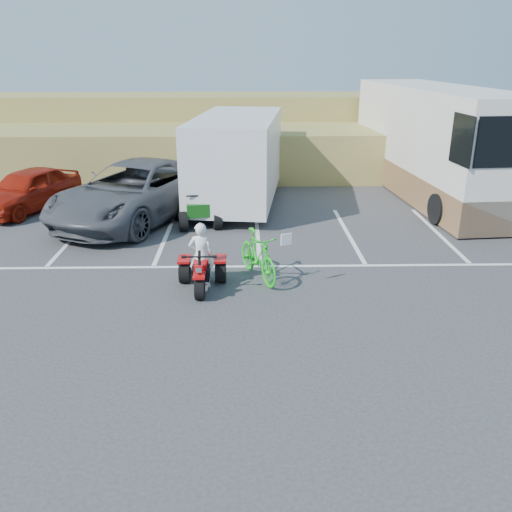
{
  "coord_description": "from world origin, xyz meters",
  "views": [
    {
      "loc": [
        -0.37,
        -10.32,
        5.12
      ],
      "look_at": [
        -0.14,
        0.51,
        1.0
      ],
      "focal_mm": 38.0,
      "sensor_mm": 36.0,
      "label": 1
    }
  ],
  "objects_px": {
    "grey_pickup": "(135,192)",
    "red_car": "(28,189)",
    "green_dirt_bike": "(258,256)",
    "cargo_trailer": "(237,157)",
    "red_trike_atv": "(202,289)",
    "quad_atv_green": "(199,224)",
    "rider": "(201,255)",
    "quad_atv_blue": "(167,211)",
    "rv_motorhome": "(433,150)"
  },
  "relations": [
    {
      "from": "grey_pickup",
      "to": "rider",
      "type": "bearing_deg",
      "value": -40.99
    },
    {
      "from": "cargo_trailer",
      "to": "quad_atv_green",
      "type": "relative_size",
      "value": 3.97
    },
    {
      "from": "quad_atv_blue",
      "to": "cargo_trailer",
      "type": "bearing_deg",
      "value": 31.71
    },
    {
      "from": "rider",
      "to": "quad_atv_green",
      "type": "distance_m",
      "value": 4.89
    },
    {
      "from": "grey_pickup",
      "to": "quad_atv_green",
      "type": "relative_size",
      "value": 3.82
    },
    {
      "from": "grey_pickup",
      "to": "cargo_trailer",
      "type": "relative_size",
      "value": 0.96
    },
    {
      "from": "quad_atv_green",
      "to": "red_trike_atv",
      "type": "bearing_deg",
      "value": -94.23
    },
    {
      "from": "red_trike_atv",
      "to": "green_dirt_bike",
      "type": "height_order",
      "value": "green_dirt_bike"
    },
    {
      "from": "green_dirt_bike",
      "to": "red_car",
      "type": "distance_m",
      "value": 9.84
    },
    {
      "from": "red_trike_atv",
      "to": "quad_atv_blue",
      "type": "bearing_deg",
      "value": 104.06
    },
    {
      "from": "cargo_trailer",
      "to": "quad_atv_green",
      "type": "xyz_separation_m",
      "value": [
        -1.19,
        -2.51,
        -1.65
      ]
    },
    {
      "from": "green_dirt_bike",
      "to": "grey_pickup",
      "type": "xyz_separation_m",
      "value": [
        -3.8,
        4.98,
        0.33
      ]
    },
    {
      "from": "green_dirt_bike",
      "to": "rv_motorhome",
      "type": "height_order",
      "value": "rv_motorhome"
    },
    {
      "from": "rider",
      "to": "quad_atv_green",
      "type": "height_order",
      "value": "rider"
    },
    {
      "from": "red_trike_atv",
      "to": "grey_pickup",
      "type": "height_order",
      "value": "grey_pickup"
    },
    {
      "from": "rider",
      "to": "red_car",
      "type": "xyz_separation_m",
      "value": [
        -6.37,
        6.62,
        -0.06
      ]
    },
    {
      "from": "green_dirt_bike",
      "to": "quad_atv_blue",
      "type": "bearing_deg",
      "value": 93.6
    },
    {
      "from": "cargo_trailer",
      "to": "red_car",
      "type": "bearing_deg",
      "value": -167.12
    },
    {
      "from": "rider",
      "to": "green_dirt_bike",
      "type": "height_order",
      "value": "rider"
    },
    {
      "from": "rv_motorhome",
      "to": "quad_atv_blue",
      "type": "bearing_deg",
      "value": -172.16
    },
    {
      "from": "grey_pickup",
      "to": "rv_motorhome",
      "type": "height_order",
      "value": "rv_motorhome"
    },
    {
      "from": "red_trike_atv",
      "to": "cargo_trailer",
      "type": "height_order",
      "value": "cargo_trailer"
    },
    {
      "from": "red_trike_atv",
      "to": "cargo_trailer",
      "type": "bearing_deg",
      "value": 84.19
    },
    {
      "from": "quad_atv_blue",
      "to": "rider",
      "type": "bearing_deg",
      "value": -65.28
    },
    {
      "from": "rv_motorhome",
      "to": "grey_pickup",
      "type": "bearing_deg",
      "value": -168.32
    },
    {
      "from": "red_trike_atv",
      "to": "cargo_trailer",
      "type": "distance_m",
      "value": 7.69
    },
    {
      "from": "grey_pickup",
      "to": "red_car",
      "type": "bearing_deg",
      "value": -172.62
    },
    {
      "from": "rv_motorhome",
      "to": "quad_atv_green",
      "type": "relative_size",
      "value": 6.38
    },
    {
      "from": "red_trike_atv",
      "to": "green_dirt_bike",
      "type": "xyz_separation_m",
      "value": [
        1.3,
        0.6,
        0.58
      ]
    },
    {
      "from": "quad_atv_blue",
      "to": "quad_atv_green",
      "type": "distance_m",
      "value": 1.98
    },
    {
      "from": "rider",
      "to": "rv_motorhome",
      "type": "distance_m",
      "value": 11.76
    },
    {
      "from": "rider",
      "to": "quad_atv_green",
      "type": "relative_size",
      "value": 0.9
    },
    {
      "from": "grey_pickup",
      "to": "rv_motorhome",
      "type": "distance_m",
      "value": 11.0
    },
    {
      "from": "red_trike_atv",
      "to": "rider",
      "type": "bearing_deg",
      "value": 90.0
    },
    {
      "from": "red_trike_atv",
      "to": "quad_atv_green",
      "type": "xyz_separation_m",
      "value": [
        -0.44,
        4.96,
        0.0
      ]
    },
    {
      "from": "green_dirt_bike",
      "to": "cargo_trailer",
      "type": "distance_m",
      "value": 6.98
    },
    {
      "from": "rider",
      "to": "rv_motorhome",
      "type": "xyz_separation_m",
      "value": [
        8.02,
        8.56,
        0.91
      ]
    },
    {
      "from": "quad_atv_blue",
      "to": "green_dirt_bike",
      "type": "bearing_deg",
      "value": -53.33
    },
    {
      "from": "grey_pickup",
      "to": "rv_motorhome",
      "type": "relative_size",
      "value": 0.6
    },
    {
      "from": "cargo_trailer",
      "to": "quad_atv_green",
      "type": "distance_m",
      "value": 3.23
    },
    {
      "from": "grey_pickup",
      "to": "red_car",
      "type": "relative_size",
      "value": 1.57
    },
    {
      "from": "quad_atv_green",
      "to": "cargo_trailer",
      "type": "bearing_deg",
      "value": 55.34
    },
    {
      "from": "quad_atv_blue",
      "to": "grey_pickup",
      "type": "bearing_deg",
      "value": -121.68
    },
    {
      "from": "quad_atv_blue",
      "to": "rv_motorhome",
      "type": "bearing_deg",
      "value": 22.91
    },
    {
      "from": "green_dirt_bike",
      "to": "cargo_trailer",
      "type": "height_order",
      "value": "cargo_trailer"
    },
    {
      "from": "green_dirt_bike",
      "to": "red_car",
      "type": "relative_size",
      "value": 0.47
    },
    {
      "from": "quad_atv_green",
      "to": "quad_atv_blue",
      "type": "bearing_deg",
      "value": 118.23
    },
    {
      "from": "grey_pickup",
      "to": "red_car",
      "type": "distance_m",
      "value": 4.05
    },
    {
      "from": "red_car",
      "to": "cargo_trailer",
      "type": "height_order",
      "value": "cargo_trailer"
    },
    {
      "from": "cargo_trailer",
      "to": "rv_motorhome",
      "type": "xyz_separation_m",
      "value": [
        7.28,
        1.23,
        0.03
      ]
    }
  ]
}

